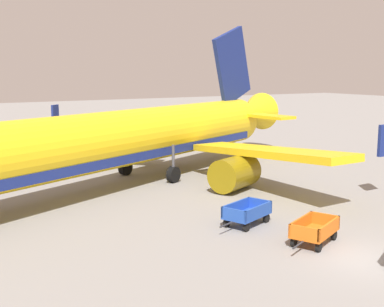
# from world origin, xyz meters

# --- Properties ---
(ground_plane) EXTENTS (220.00, 220.00, 0.00)m
(ground_plane) POSITION_xyz_m (0.00, 0.00, 0.00)
(ground_plane) COLOR gray
(airplane) EXTENTS (35.81, 29.32, 11.34)m
(airplane) POSITION_xyz_m (-2.00, 17.95, 3.05)
(airplane) COLOR yellow
(airplane) RESTS_ON ground
(baggage_cart_third_in_row) EXTENTS (3.54, 2.30, 1.07)m
(baggage_cart_third_in_row) POSITION_xyz_m (-0.43, 2.54, 0.60)
(baggage_cart_third_in_row) COLOR orange
(baggage_cart_third_in_row) RESTS_ON ground
(baggage_cart_fourth_in_row) EXTENTS (3.58, 2.19, 1.07)m
(baggage_cart_fourth_in_row) POSITION_xyz_m (-1.32, 6.28, 0.60)
(baggage_cart_fourth_in_row) COLOR #234CB2
(baggage_cart_fourth_in_row) RESTS_ON ground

